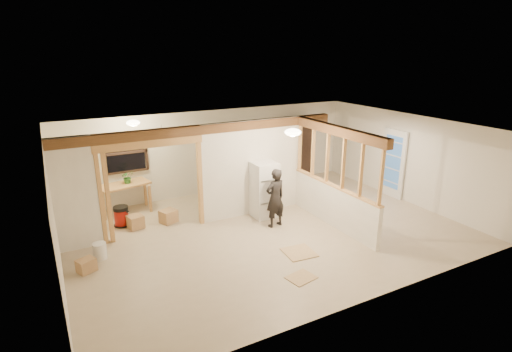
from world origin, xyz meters
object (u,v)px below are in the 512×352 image
shop_vac (121,216)px  bookshelf (297,150)px  refrigerator (264,190)px  work_table (125,198)px  woman (275,198)px

shop_vac → bookshelf: 5.99m
refrigerator → shop_vac: bearing=161.8°
work_table → bookshelf: (5.58, 0.20, 0.63)m
work_table → shop_vac: work_table is taller
work_table → refrigerator: bearing=-44.0°
woman → bookshelf: bearing=-139.8°
refrigerator → woman: bearing=-95.8°
refrigerator → work_table: size_ratio=1.14×
refrigerator → work_table: bearing=148.0°
refrigerator → work_table: 3.72m
refrigerator → shop_vac: (-3.41, 1.12, -0.47)m
refrigerator → shop_vac: refrigerator is taller
refrigerator → woman: (-0.07, -0.67, 0.01)m
woman → shop_vac: bearing=-36.6°
work_table → bookshelf: bearing=-9.9°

